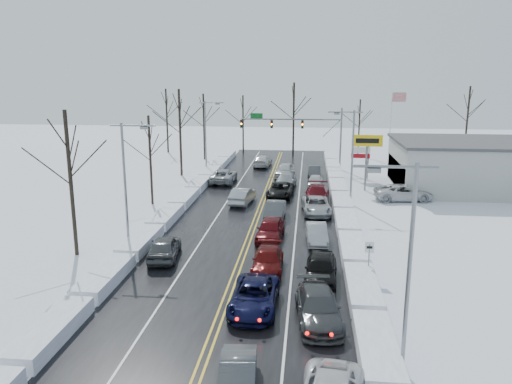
# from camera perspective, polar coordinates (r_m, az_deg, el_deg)

# --- Properties ---
(ground) EXTENTS (160.00, 160.00, 0.00)m
(ground) POSITION_cam_1_polar(r_m,az_deg,el_deg) (39.47, -0.59, -4.74)
(ground) COLOR silver
(ground) RESTS_ON ground
(road_surface) EXTENTS (14.00, 84.00, 0.01)m
(road_surface) POSITION_cam_1_polar(r_m,az_deg,el_deg) (41.37, -0.27, -3.88)
(road_surface) COLOR black
(road_surface) RESTS_ON ground
(snow_bank_left) EXTENTS (1.73, 72.00, 0.81)m
(snow_bank_left) POSITION_cam_1_polar(r_m,az_deg,el_deg) (42.84, -10.44, -3.50)
(snow_bank_left) COLOR white
(snow_bank_left) RESTS_ON ground
(snow_bank_right) EXTENTS (1.73, 72.00, 0.81)m
(snow_bank_right) POSITION_cam_1_polar(r_m,az_deg,el_deg) (41.26, 10.31, -4.15)
(snow_bank_right) COLOR white
(snow_bank_right) RESTS_ON ground
(traffic_signal_mast) EXTENTS (13.28, 0.39, 8.00)m
(traffic_signal_mast) POSITION_cam_1_polar(r_m,az_deg,el_deg) (65.61, 5.27, 7.38)
(traffic_signal_mast) COLOR slate
(traffic_signal_mast) RESTS_ON ground
(tires_plus_sign) EXTENTS (3.20, 0.34, 6.00)m
(tires_plus_sign) POSITION_cam_1_polar(r_m,az_deg,el_deg) (54.10, 12.57, 5.32)
(tires_plus_sign) COLOR slate
(tires_plus_sign) RESTS_ON ground
(used_vehicles_sign) EXTENTS (2.20, 0.22, 4.65)m
(used_vehicles_sign) POSITION_cam_1_polar(r_m,az_deg,el_deg) (60.25, 11.88, 4.54)
(used_vehicles_sign) COLOR slate
(used_vehicles_sign) RESTS_ON ground
(speed_limit_sign) EXTENTS (0.55, 0.09, 2.35)m
(speed_limit_sign) POSITION_cam_1_polar(r_m,az_deg,el_deg) (31.37, 12.81, -6.81)
(speed_limit_sign) COLOR slate
(speed_limit_sign) RESTS_ON ground
(flagpole) EXTENTS (1.87, 1.20, 10.00)m
(flagpole) POSITION_cam_1_polar(r_m,az_deg,el_deg) (68.42, 15.26, 7.59)
(flagpole) COLOR silver
(flagpole) RESTS_ON ground
(dealership_building) EXTENTS (20.40, 12.40, 5.30)m
(dealership_building) POSITION_cam_1_polar(r_m,az_deg,el_deg) (59.42, 25.27, 2.78)
(dealership_building) COLOR #A3A29E
(dealership_building) RESTS_ON ground
(streetlight_se) EXTENTS (3.20, 0.25, 9.00)m
(streetlight_se) POSITION_cam_1_polar(r_m,az_deg,el_deg) (20.86, 16.69, -6.73)
(streetlight_se) COLOR slate
(streetlight_se) RESTS_ON ground
(streetlight_ne) EXTENTS (3.20, 0.25, 9.00)m
(streetlight_ne) POSITION_cam_1_polar(r_m,az_deg,el_deg) (47.93, 10.74, 4.79)
(streetlight_ne) COLOR slate
(streetlight_ne) RESTS_ON ground
(streetlight_sw) EXTENTS (3.20, 0.25, 9.00)m
(streetlight_sw) POSITION_cam_1_polar(r_m,az_deg,el_deg) (36.26, -14.50, 1.87)
(streetlight_sw) COLOR slate
(streetlight_sw) RESTS_ON ground
(streetlight_nw) EXTENTS (3.20, 0.25, 9.00)m
(streetlight_nw) POSITION_cam_1_polar(r_m,az_deg,el_deg) (62.94, -5.62, 6.96)
(streetlight_nw) COLOR slate
(streetlight_nw) RESTS_ON ground
(tree_left_b) EXTENTS (4.00, 4.00, 10.00)m
(tree_left_b) POSITION_cam_1_polar(r_m,az_deg,el_deg) (35.45, -20.65, 3.93)
(tree_left_b) COLOR #2D231C
(tree_left_b) RESTS_ON ground
(tree_left_c) EXTENTS (3.40, 3.40, 8.50)m
(tree_left_c) POSITION_cam_1_polar(r_m,az_deg,el_deg) (48.06, -12.07, 5.51)
(tree_left_c) COLOR #2D231C
(tree_left_c) RESTS_ON ground
(tree_left_d) EXTENTS (4.20, 4.20, 10.50)m
(tree_left_d) POSITION_cam_1_polar(r_m,az_deg,el_deg) (61.47, -8.72, 8.62)
(tree_left_d) COLOR #2D231C
(tree_left_d) RESTS_ON ground
(tree_left_e) EXTENTS (3.80, 3.80, 9.50)m
(tree_left_e) POSITION_cam_1_polar(r_m,az_deg,el_deg) (73.07, -6.01, 8.88)
(tree_left_e) COLOR #2D231C
(tree_left_e) RESTS_ON ground
(tree_far_a) EXTENTS (4.00, 4.00, 10.00)m
(tree_far_a) POSITION_cam_1_polar(r_m,az_deg,el_deg) (80.61, -10.20, 9.41)
(tree_far_a) COLOR #2D231C
(tree_far_a) RESTS_ON ground
(tree_far_b) EXTENTS (3.60, 3.60, 9.00)m
(tree_far_b) POSITION_cam_1_polar(r_m,az_deg,el_deg) (79.17, -1.50, 9.04)
(tree_far_b) COLOR #2D231C
(tree_far_b) RESTS_ON ground
(tree_far_c) EXTENTS (4.40, 4.40, 11.00)m
(tree_far_c) POSITION_cam_1_polar(r_m,az_deg,el_deg) (76.44, 4.34, 9.90)
(tree_far_c) COLOR #2D231C
(tree_far_c) RESTS_ON ground
(tree_far_d) EXTENTS (3.40, 3.40, 8.50)m
(tree_far_d) POSITION_cam_1_polar(r_m,az_deg,el_deg) (78.39, 11.76, 8.47)
(tree_far_d) COLOR #2D231C
(tree_far_d) RESTS_ON ground
(tree_far_e) EXTENTS (4.20, 4.20, 10.50)m
(tree_far_e) POSITION_cam_1_polar(r_m,az_deg,el_deg) (81.90, 23.11, 8.87)
(tree_far_e) COLOR #2D231C
(tree_far_e) RESTS_ON ground
(queued_car_2) EXTENTS (2.48, 5.30, 1.47)m
(queued_car_2) POSITION_cam_1_polar(r_m,az_deg,el_deg) (27.43, -0.21, -13.22)
(queued_car_2) COLOR black
(queued_car_2) RESTS_ON ground
(queued_car_3) EXTENTS (1.97, 4.74, 1.37)m
(queued_car_3) POSITION_cam_1_polar(r_m,az_deg,el_deg) (32.33, 1.34, -8.94)
(queued_car_3) COLOR #4B0A0A
(queued_car_3) RESTS_ON ground
(queued_car_4) EXTENTS (2.20, 4.77, 1.59)m
(queued_car_4) POSITION_cam_1_polar(r_m,az_deg,el_deg) (38.13, 1.63, -5.41)
(queued_car_4) COLOR #510A0F
(queued_car_4) RESTS_ON ground
(queued_car_5) EXTENTS (1.74, 4.56, 1.48)m
(queued_car_5) POSITION_cam_1_polar(r_m,az_deg,el_deg) (43.40, 2.18, -3.06)
(queued_car_5) COLOR #46494C
(queued_car_5) RESTS_ON ground
(queued_car_6) EXTENTS (2.77, 5.37, 1.45)m
(queued_car_6) POSITION_cam_1_polar(r_m,az_deg,el_deg) (51.03, 2.77, -0.56)
(queued_car_6) COLOR black
(queued_car_6) RESTS_ON ground
(queued_car_7) EXTENTS (2.48, 5.34, 1.51)m
(queued_car_7) POSITION_cam_1_polar(r_m,az_deg,el_deg) (55.36, 3.40, 0.54)
(queued_car_7) COLOR #989A9F
(queued_car_7) RESTS_ON ground
(queued_car_8) EXTENTS (2.58, 5.14, 1.68)m
(queued_car_8) POSITION_cam_1_polar(r_m,az_deg,el_deg) (60.92, 3.30, 1.73)
(queued_car_8) COLOR silver
(queued_car_8) RESTS_ON ground
(queued_car_11) EXTENTS (2.68, 5.46, 1.53)m
(queued_car_11) POSITION_cam_1_polar(r_m,az_deg,el_deg) (26.40, 7.09, -14.45)
(queued_car_11) COLOR #3A3C3F
(queued_car_11) RESTS_ON ground
(queued_car_12) EXTENTS (2.15, 4.83, 1.61)m
(queued_car_12) POSITION_cam_1_polar(r_m,az_deg,el_deg) (31.01, 7.39, -10.06)
(queued_car_12) COLOR black
(queued_car_12) RESTS_ON ground
(queued_car_13) EXTENTS (1.72, 4.28, 1.38)m
(queued_car_13) POSITION_cam_1_polar(r_m,az_deg,el_deg) (37.70, 6.92, -5.73)
(queued_car_13) COLOR #9EA0A6
(queued_car_13) RESTS_ON ground
(queued_car_14) EXTENTS (2.86, 5.44, 1.46)m
(queued_car_14) POSITION_cam_1_polar(r_m,az_deg,el_deg) (45.33, 6.89, -2.44)
(queued_car_14) COLOR #A8ACB0
(queued_car_14) RESTS_ON ground
(queued_car_15) EXTENTS (2.68, 5.82, 1.65)m
(queued_car_15) POSITION_cam_1_polar(r_m,az_deg,el_deg) (49.10, 6.94, -1.20)
(queued_car_15) COLOR #4F0A10
(queued_car_15) RESTS_ON ground
(queued_car_16) EXTENTS (1.87, 4.03, 1.34)m
(queued_car_16) POSITION_cam_1_polar(r_m,az_deg,el_deg) (55.78, 6.74, 0.57)
(queued_car_16) COLOR silver
(queued_car_16) RESTS_ON ground
(queued_car_17) EXTENTS (1.66, 4.20, 1.36)m
(queued_car_17) POSITION_cam_1_polar(r_m,az_deg,el_deg) (61.07, 6.69, 1.69)
(queued_car_17) COLOR #404245
(queued_car_17) RESTS_ON ground
(oncoming_car_0) EXTENTS (2.23, 4.87, 1.55)m
(oncoming_car_0) POSITION_cam_1_polar(r_m,az_deg,el_deg) (48.47, -1.55, -1.30)
(oncoming_car_0) COLOR #AAADB3
(oncoming_car_0) RESTS_ON ground
(oncoming_car_1) EXTENTS (2.64, 5.68, 1.58)m
(oncoming_car_1) POSITION_cam_1_polar(r_m,az_deg,el_deg) (57.87, -3.71, 1.10)
(oncoming_car_1) COLOR #A0A3A8
(oncoming_car_1) RESTS_ON ground
(oncoming_car_2) EXTENTS (2.46, 5.31, 1.50)m
(oncoming_car_2) POSITION_cam_1_polar(r_m,az_deg,el_deg) (67.81, 0.75, 2.95)
(oncoming_car_2) COLOR silver
(oncoming_car_2) RESTS_ON ground
(oncoming_car_3) EXTENTS (2.44, 4.87, 1.59)m
(oncoming_car_3) POSITION_cam_1_polar(r_m,az_deg,el_deg) (34.90, -10.38, -7.45)
(oncoming_car_3) COLOR #44474A
(oncoming_car_3) RESTS_ON ground
(parked_car_0) EXTENTS (5.95, 3.19, 1.59)m
(parked_car_0) POSITION_cam_1_polar(r_m,az_deg,el_deg) (51.73, 16.46, -0.91)
(parked_car_0) COLOR silver
(parked_car_0) RESTS_ON ground
(parked_car_1) EXTENTS (2.55, 5.06, 1.41)m
(parked_car_1) POSITION_cam_1_polar(r_m,az_deg,el_deg) (54.76, 19.05, -0.32)
(parked_car_1) COLOR #3B3E40
(parked_car_1) RESTS_ON ground
(parked_car_2) EXTENTS (1.80, 4.11, 1.38)m
(parked_car_2) POSITION_cam_1_polar(r_m,az_deg,el_deg) (61.30, 15.84, 1.31)
(parked_car_2) COLOR black
(parked_car_2) RESTS_ON ground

